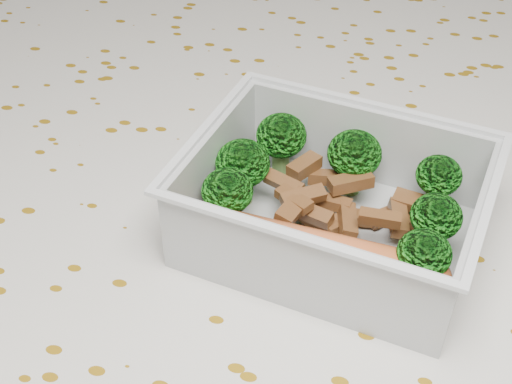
# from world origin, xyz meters

# --- Properties ---
(dining_table) EXTENTS (1.40, 0.90, 0.75)m
(dining_table) POSITION_xyz_m (0.00, 0.00, 0.67)
(dining_table) COLOR brown
(dining_table) RESTS_ON ground
(tablecloth) EXTENTS (1.46, 0.96, 0.19)m
(tablecloth) POSITION_xyz_m (0.00, 0.00, 0.72)
(tablecloth) COLOR silver
(tablecloth) RESTS_ON dining_table
(lunch_container) EXTENTS (0.21, 0.17, 0.06)m
(lunch_container) POSITION_xyz_m (0.05, -0.01, 0.78)
(lunch_container) COLOR silver
(lunch_container) RESTS_ON tablecloth
(broccoli_florets) EXTENTS (0.16, 0.12, 0.05)m
(broccoli_florets) POSITION_xyz_m (0.04, 0.01, 0.79)
(broccoli_florets) COLOR #608C3F
(broccoli_florets) RESTS_ON lunch_container
(meat_pile) EXTENTS (0.11, 0.07, 0.03)m
(meat_pile) POSITION_xyz_m (0.05, 0.00, 0.78)
(meat_pile) COLOR brown
(meat_pile) RESTS_ON lunch_container
(sausage) EXTENTS (0.16, 0.04, 0.03)m
(sausage) POSITION_xyz_m (0.04, -0.05, 0.78)
(sausage) COLOR #CD6031
(sausage) RESTS_ON lunch_container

